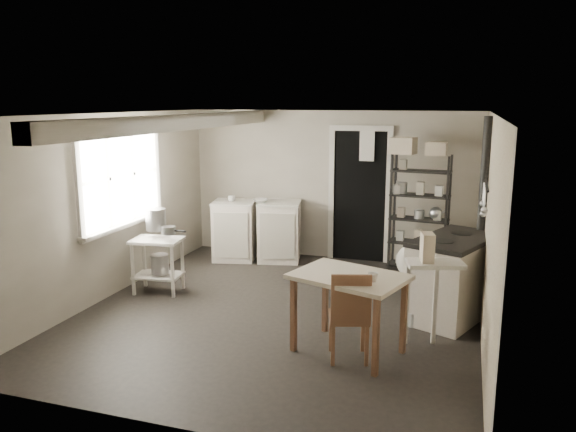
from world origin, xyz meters
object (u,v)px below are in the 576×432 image
(prep_table, at_px, (158,262))
(shelf_rack, at_px, (419,209))
(stockpot, at_px, (156,219))
(chair, at_px, (349,311))
(flour_sack, at_px, (410,260))
(work_table, at_px, (348,315))
(base_cabinets, at_px, (257,231))
(stove, at_px, (453,280))

(prep_table, height_order, shelf_rack, shelf_rack)
(stockpot, bearing_deg, chair, -23.84)
(prep_table, distance_m, flour_sack, 3.46)
(prep_table, xyz_separation_m, flour_sack, (3.04, 1.65, -0.16))
(work_table, relative_size, chair, 1.17)
(base_cabinets, distance_m, chair, 3.61)
(stockpot, height_order, work_table, stockpot)
(prep_table, bearing_deg, shelf_rack, 30.61)
(shelf_rack, bearing_deg, stockpot, -145.34)
(base_cabinets, relative_size, work_table, 1.33)
(prep_table, bearing_deg, work_table, -20.27)
(prep_table, bearing_deg, flour_sack, 28.42)
(base_cabinets, xyz_separation_m, shelf_rack, (2.45, 0.04, 0.49))
(stockpot, bearing_deg, stove, 2.71)
(shelf_rack, bearing_deg, flour_sack, -106.25)
(prep_table, distance_m, work_table, 2.89)
(stockpot, distance_m, base_cabinets, 1.93)
(base_cabinets, bearing_deg, stockpot, -125.94)
(stove, xyz_separation_m, work_table, (-0.95, -1.28, -0.06))
(stockpot, bearing_deg, flour_sack, 26.50)
(stockpot, height_order, base_cabinets, stockpot)
(stove, distance_m, chair, 1.68)
(prep_table, xyz_separation_m, base_cabinets, (0.68, 1.81, 0.06))
(stove, height_order, work_table, stove)
(stockpot, xyz_separation_m, base_cabinets, (0.74, 1.71, -0.48))
(flour_sack, bearing_deg, shelf_rack, 67.87)
(stockpot, xyz_separation_m, stove, (3.72, 0.18, -0.50))
(flour_sack, bearing_deg, chair, -96.11)
(prep_table, relative_size, work_table, 0.68)
(chair, bearing_deg, flour_sack, 66.95)
(prep_table, relative_size, shelf_rack, 0.41)
(prep_table, height_order, work_table, work_table)
(base_cabinets, bearing_deg, flour_sack, -16.74)
(base_cabinets, bearing_deg, work_table, -66.83)
(chair, distance_m, flour_sack, 2.81)
(chair, height_order, flour_sack, chair)
(work_table, distance_m, flour_sack, 2.67)
(stockpot, bearing_deg, prep_table, -58.71)
(prep_table, distance_m, chair, 2.97)
(stockpot, bearing_deg, work_table, -21.66)
(work_table, height_order, flour_sack, work_table)
(base_cabinets, xyz_separation_m, flour_sack, (2.37, -0.17, -0.22))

